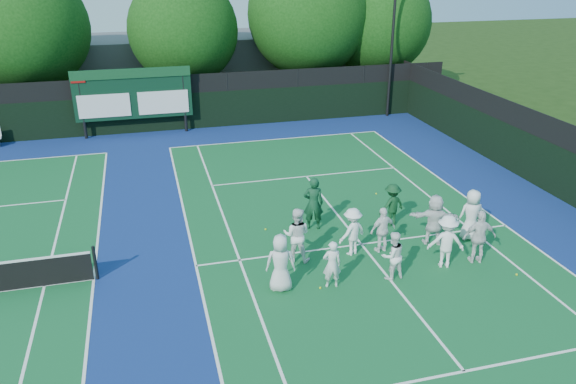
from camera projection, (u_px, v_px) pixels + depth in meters
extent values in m
plane|color=#1B340E|center=(373.00, 259.00, 17.80)|extent=(120.00, 120.00, 0.00)
cube|color=navy|center=(179.00, 268.00, 17.27)|extent=(34.00, 32.00, 0.01)
cube|color=#12592B|center=(361.00, 244.00, 18.68)|extent=(10.97, 23.77, 0.00)
cube|color=white|center=(276.00, 139.00, 29.25)|extent=(10.97, 0.08, 0.00)
cube|color=white|center=(196.00, 266.00, 17.39)|extent=(0.08, 23.77, 0.00)
cube|color=white|center=(505.00, 225.00, 19.98)|extent=(0.08, 23.77, 0.00)
cube|color=white|center=(240.00, 260.00, 17.71)|extent=(0.08, 23.77, 0.00)
cube|color=white|center=(471.00, 230.00, 19.65)|extent=(0.08, 23.77, 0.00)
cube|color=white|center=(464.00, 371.00, 12.99)|extent=(8.23, 0.08, 0.00)
cube|color=white|center=(306.00, 176.00, 24.37)|extent=(8.23, 0.08, 0.00)
cube|color=white|center=(361.00, 244.00, 18.68)|extent=(0.08, 12.80, 0.00)
cube|color=white|center=(94.00, 279.00, 16.67)|extent=(0.08, 23.77, 0.00)
cube|color=white|center=(45.00, 286.00, 16.35)|extent=(0.08, 23.77, 0.00)
cube|color=black|center=(155.00, 113.00, 30.22)|extent=(34.00, 0.08, 2.00)
cube|color=black|center=(152.00, 86.00, 29.63)|extent=(34.00, 0.05, 1.00)
cylinder|color=black|center=(82.00, 106.00, 28.72)|extent=(0.16, 0.16, 3.50)
cylinder|color=black|center=(184.00, 100.00, 29.95)|extent=(0.16, 0.16, 3.50)
cube|color=black|center=(133.00, 94.00, 29.16)|extent=(6.00, 0.15, 2.60)
cube|color=#124221|center=(131.00, 73.00, 28.64)|extent=(6.00, 0.05, 0.50)
cube|color=silver|center=(104.00, 106.00, 28.91)|extent=(2.60, 0.04, 1.20)
cube|color=silver|center=(163.00, 102.00, 29.62)|extent=(2.60, 0.04, 1.20)
cube|color=#9E0E0D|center=(77.00, 78.00, 28.07)|extent=(0.70, 0.04, 0.50)
cube|color=#5A5A5F|center=(208.00, 65.00, 37.89)|extent=(18.00, 6.00, 4.00)
cylinder|color=black|center=(393.00, 29.00, 31.57)|extent=(0.16, 0.16, 10.00)
cylinder|color=black|center=(95.00, 263.00, 16.49)|extent=(0.10, 0.10, 1.10)
cylinder|color=black|center=(38.00, 99.00, 31.72)|extent=(0.44, 0.44, 2.73)
sphere|color=#0E390D|center=(26.00, 28.00, 30.20)|extent=(6.71, 6.71, 6.71)
sphere|color=#0E390D|center=(41.00, 40.00, 30.87)|extent=(4.69, 4.69, 4.69)
cylinder|color=black|center=(188.00, 92.00, 33.73)|extent=(0.44, 0.44, 2.52)
sphere|color=#0E390D|center=(183.00, 30.00, 32.31)|extent=(6.32, 6.32, 6.32)
sphere|color=#0E390D|center=(194.00, 40.00, 32.97)|extent=(4.42, 4.42, 4.42)
cylinder|color=black|center=(308.00, 83.00, 35.46)|extent=(0.44, 0.44, 2.79)
sphere|color=#0E390D|center=(309.00, 14.00, 33.83)|extent=(7.40, 7.40, 7.40)
sphere|color=#0E390D|center=(316.00, 26.00, 34.53)|extent=(5.18, 5.18, 5.18)
cylinder|color=black|center=(374.00, 82.00, 36.59)|extent=(0.44, 0.44, 2.50)
sphere|color=#0E390D|center=(378.00, 22.00, 35.14)|extent=(6.59, 6.59, 6.59)
sphere|color=#0E390D|center=(384.00, 32.00, 35.80)|extent=(4.61, 4.61, 4.61)
sphere|color=#C3DA19|center=(320.00, 288.00, 16.20)|extent=(0.07, 0.07, 0.07)
sphere|color=#C3DA19|center=(517.00, 275.00, 16.87)|extent=(0.07, 0.07, 0.07)
sphere|color=#C3DA19|center=(266.00, 229.00, 19.65)|extent=(0.07, 0.07, 0.07)
sphere|color=#C3DA19|center=(376.00, 194.00, 22.56)|extent=(0.07, 0.07, 0.07)
imported|color=silver|center=(281.00, 263.00, 15.85)|extent=(0.95, 0.73, 1.75)
imported|color=white|center=(332.00, 264.00, 16.05)|extent=(0.58, 0.42, 1.47)
imported|color=white|center=(393.00, 256.00, 16.47)|extent=(0.81, 0.67, 1.52)
imported|color=white|center=(446.00, 242.00, 17.07)|extent=(1.25, 0.97, 1.71)
imported|color=silver|center=(479.00, 237.00, 17.29)|extent=(1.09, 0.59, 1.76)
imported|color=white|center=(297.00, 235.00, 17.41)|extent=(1.07, 0.98, 1.78)
imported|color=white|center=(352.00, 232.00, 17.81)|extent=(1.18, 0.95, 1.59)
imported|color=white|center=(383.00, 230.00, 17.97)|extent=(0.96, 0.53, 1.55)
imported|color=white|center=(434.00, 220.00, 18.44)|extent=(1.70, 1.05, 1.75)
imported|color=white|center=(471.00, 215.00, 18.75)|extent=(0.93, 0.68, 1.77)
imported|color=#103C23|center=(313.00, 203.00, 19.41)|extent=(0.79, 0.62, 1.92)
imported|color=#103C1D|center=(392.00, 205.00, 19.73)|extent=(1.13, 0.82, 1.57)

